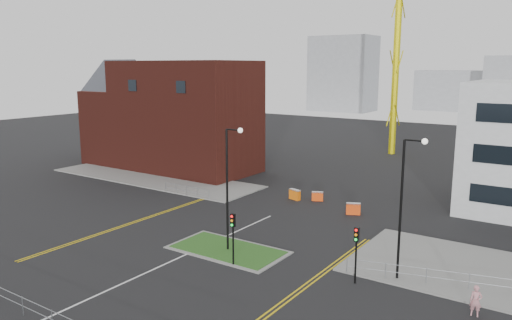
# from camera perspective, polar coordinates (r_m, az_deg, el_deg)

# --- Properties ---
(ground) EXTENTS (200.00, 200.00, 0.00)m
(ground) POSITION_cam_1_polar(r_m,az_deg,el_deg) (33.29, -14.71, -13.37)
(ground) COLOR black
(ground) RESTS_ON ground
(pavement_left) EXTENTS (28.00, 8.00, 0.12)m
(pavement_left) POSITION_cam_1_polar(r_m,az_deg,el_deg) (61.54, -11.66, -2.01)
(pavement_left) COLOR slate
(pavement_left) RESTS_ON ground
(island_kerb) EXTENTS (8.60, 4.60, 0.08)m
(island_kerb) POSITION_cam_1_polar(r_m,az_deg,el_deg) (37.38, -3.24, -10.22)
(island_kerb) COLOR slate
(island_kerb) RESTS_ON ground
(grass_island) EXTENTS (8.00, 4.00, 0.12)m
(grass_island) POSITION_cam_1_polar(r_m,az_deg,el_deg) (37.37, -3.24, -10.19)
(grass_island) COLOR #27511B
(grass_island) RESTS_ON ground
(brick_building) EXTENTS (24.20, 10.07, 14.24)m
(brick_building) POSITION_cam_1_polar(r_m,az_deg,el_deg) (66.74, -9.98, 4.94)
(brick_building) COLOR #4A1912
(brick_building) RESTS_ON ground
(streetlamp_island) EXTENTS (1.46, 0.36, 9.18)m
(streetlamp_island) POSITION_cam_1_polar(r_m,az_deg,el_deg) (35.68, -3.05, -2.21)
(streetlamp_island) COLOR black
(streetlamp_island) RESTS_ON ground
(streetlamp_right_near) EXTENTS (1.46, 0.36, 9.18)m
(streetlamp_right_near) POSITION_cam_1_polar(r_m,az_deg,el_deg) (32.04, 16.65, -4.16)
(streetlamp_right_near) COLOR black
(streetlamp_right_near) RESTS_ON ground
(traffic_light_island) EXTENTS (0.28, 0.33, 3.65)m
(traffic_light_island) POSITION_cam_1_polar(r_m,az_deg,el_deg) (33.87, -2.66, -7.92)
(traffic_light_island) COLOR black
(traffic_light_island) RESTS_ON ground
(traffic_light_right) EXTENTS (0.28, 0.33, 3.65)m
(traffic_light_right) POSITION_cam_1_polar(r_m,az_deg,el_deg) (31.77, 11.39, -9.42)
(traffic_light_right) COLOR black
(traffic_light_right) RESTS_ON ground
(railing_front) EXTENTS (24.05, 0.05, 1.10)m
(railing_front) POSITION_cam_1_polar(r_m,az_deg,el_deg) (29.80, -23.78, -15.28)
(railing_front) COLOR gray
(railing_front) RESTS_ON ground
(railing_left) EXTENTS (6.05, 0.05, 1.10)m
(railing_left) POSITION_cam_1_polar(r_m,az_deg,el_deg) (52.48, -7.93, -3.32)
(railing_left) COLOR gray
(railing_left) RESTS_ON ground
(centre_line) EXTENTS (0.15, 30.00, 0.01)m
(centre_line) POSITION_cam_1_polar(r_m,az_deg,el_deg) (34.51, -12.16, -12.35)
(centre_line) COLOR silver
(centre_line) RESTS_ON ground
(yellow_left_a) EXTENTS (0.12, 24.00, 0.01)m
(yellow_left_a) POSITION_cam_1_polar(r_m,az_deg,el_deg) (45.84, -12.76, -6.52)
(yellow_left_a) COLOR gold
(yellow_left_a) RESTS_ON ground
(yellow_left_b) EXTENTS (0.12, 24.00, 0.01)m
(yellow_left_b) POSITION_cam_1_polar(r_m,az_deg,el_deg) (45.63, -12.50, -6.59)
(yellow_left_b) COLOR gold
(yellow_left_b) RESTS_ON ground
(yellow_right_a) EXTENTS (0.12, 20.00, 0.01)m
(yellow_right_a) POSITION_cam_1_polar(r_m,az_deg,el_deg) (32.07, 5.55, -14.00)
(yellow_right_a) COLOR gold
(yellow_right_a) RESTS_ON ground
(yellow_right_b) EXTENTS (0.12, 20.00, 0.01)m
(yellow_right_b) POSITION_cam_1_polar(r_m,az_deg,el_deg) (31.94, 6.03, -14.12)
(yellow_right_b) COLOR gold
(yellow_right_b) RESTS_ON ground
(skyline_a) EXTENTS (18.00, 12.00, 22.00)m
(skyline_a) POSITION_cam_1_polar(r_m,az_deg,el_deg) (153.36, 9.91, 9.68)
(skyline_a) COLOR gray
(skyline_a) RESTS_ON ground
(skyline_d) EXTENTS (30.00, 12.00, 12.00)m
(skyline_d) POSITION_cam_1_polar(r_m,az_deg,el_deg) (162.88, 23.23, 7.27)
(skyline_d) COLOR gray
(skyline_d) RESTS_ON ground
(pedestrian) EXTENTS (0.69, 0.50, 1.74)m
(pedestrian) POSITION_cam_1_polar(r_m,az_deg,el_deg) (30.46, 23.83, -14.52)
(pedestrian) COLOR #D48991
(pedestrian) RESTS_ON ground
(barrier_left) EXTENTS (1.33, 0.73, 1.06)m
(barrier_left) POSITION_cam_1_polar(r_m,az_deg,el_deg) (50.87, 4.45, -3.90)
(barrier_left) COLOR orange
(barrier_left) RESTS_ON ground
(barrier_mid) EXTENTS (1.18, 0.81, 0.95)m
(barrier_mid) POSITION_cam_1_polar(r_m,az_deg,el_deg) (50.63, 7.04, -4.09)
(barrier_mid) COLOR #F8490D
(barrier_mid) RESTS_ON ground
(barrier_right) EXTENTS (1.34, 0.92, 1.07)m
(barrier_right) POSITION_cam_1_polar(r_m,az_deg,el_deg) (46.59, 11.06, -5.44)
(barrier_right) COLOR #FF470E
(barrier_right) RESTS_ON ground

